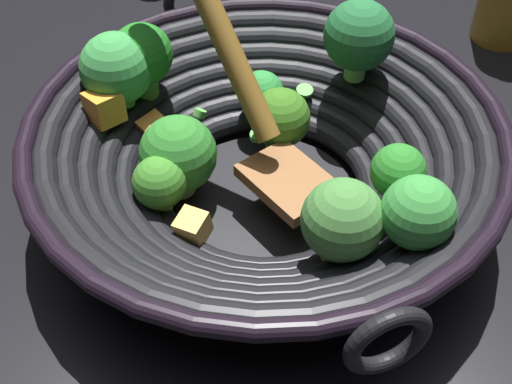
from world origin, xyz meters
The scene contains 2 objects.
ground_plane centered at (0.00, 0.00, 0.00)m, with size 4.00×4.00×0.00m, color black.
wok centered at (0.00, 0.00, 0.06)m, with size 0.39×0.36×0.25m.
Camera 1 is at (0.37, -0.14, 0.41)m, focal length 49.46 mm.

